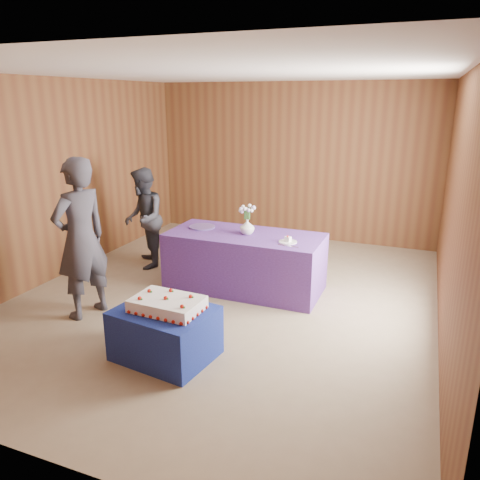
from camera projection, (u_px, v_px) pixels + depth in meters
The scene contains 13 objects.
ground at pixel (225, 298), 5.91m from camera, with size 6.00×6.00×0.00m, color gray.
room_shell at pixel (224, 154), 5.39m from camera, with size 5.04×6.04×2.72m.
cake_table at pixel (165, 333), 4.52m from camera, with size 0.90×0.70×0.50m, color navy.
serving_table at pixel (245, 261), 6.12m from camera, with size 2.00×0.90×0.75m, color #5F3697.
sheet_cake at pixel (167, 304), 4.42m from camera, with size 0.70×0.50×0.16m.
vase at pixel (247, 227), 5.98m from camera, with size 0.19×0.19×0.20m, color silver.
flower_spray at pixel (247, 209), 5.91m from camera, with size 0.22×0.22×0.17m.
platter at pixel (202, 227), 6.31m from camera, with size 0.35×0.35×0.02m, color #664D9B.
plate at pixel (288, 242), 5.67m from camera, with size 0.22×0.22×0.01m, color silver.
cake_slice at pixel (288, 239), 5.65m from camera, with size 0.08×0.08×0.08m.
knife at pixel (288, 246), 5.52m from camera, with size 0.26×0.02×0.00m, color silver.
guest_left at pixel (81, 239), 5.22m from camera, with size 0.67×0.44×1.83m, color #3B3944.
guest_right at pixel (144, 218), 6.84m from camera, with size 0.72×0.56×1.47m, color #34353F.
Camera 1 is at (2.18, -4.99, 2.43)m, focal length 35.00 mm.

